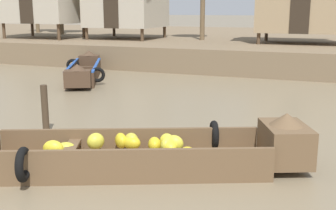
# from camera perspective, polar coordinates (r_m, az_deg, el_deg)

# --- Properties ---
(ground_plane) EXTENTS (300.00, 300.00, 0.00)m
(ground_plane) POSITION_cam_1_polar(r_m,az_deg,el_deg) (11.98, 10.21, 0.16)
(ground_plane) COLOR #7A6B51
(riverbank_strip) EXTENTS (160.00, 20.00, 1.01)m
(riverbank_strip) POSITION_cam_1_polar(r_m,az_deg,el_deg) (26.17, 16.46, 7.73)
(riverbank_strip) COLOR #756047
(riverbank_strip) RESTS_ON ground
(banana_boat) EXTENTS (5.72, 3.23, 0.93)m
(banana_boat) POSITION_cam_1_polar(r_m,az_deg,el_deg) (6.97, -5.08, -6.12)
(banana_boat) COLOR brown
(banana_boat) RESTS_ON ground
(cargo_boat_upstream) EXTENTS (2.97, 4.81, 0.85)m
(cargo_boat_upstream) POSITION_cam_1_polar(r_m,az_deg,el_deg) (16.18, -11.10, 4.46)
(cargo_boat_upstream) COLOR #473323
(cargo_boat_upstream) RESTS_ON ground
(stilt_house_mid_left) EXTENTS (4.21, 3.84, 3.74)m
(stilt_house_mid_left) POSITION_cam_1_polar(r_m,az_deg,el_deg) (22.94, -5.59, 13.50)
(stilt_house_mid_left) COLOR #4C3826
(stilt_house_mid_left) RESTS_ON riverbank_strip
(mooring_post) EXTENTS (0.14, 0.14, 1.04)m
(mooring_post) POSITION_cam_1_polar(r_m,az_deg,el_deg) (9.26, -16.10, -0.57)
(mooring_post) COLOR #423323
(mooring_post) RESTS_ON ground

